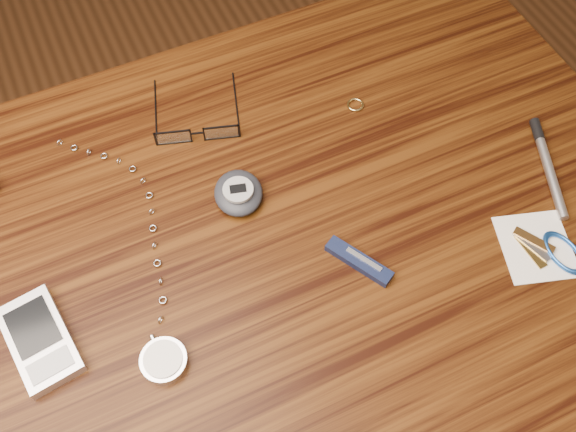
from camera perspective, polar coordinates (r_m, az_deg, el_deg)
name	(u,v)px	position (r m, az deg, el deg)	size (l,w,h in m)	color
ground	(277,408)	(1.46, -0.95, -16.73)	(3.80, 3.80, 0.00)	#472814
desk	(270,282)	(0.85, -1.58, -5.87)	(1.00, 0.70, 0.75)	#381C08
eyeglasses	(197,131)	(0.84, -8.06, 7.46)	(0.14, 0.14, 0.02)	black
gold_ring	(355,105)	(0.88, 6.00, 9.80)	(0.02, 0.02, 0.00)	tan
pocket_watch	(161,349)	(0.71, -11.20, -11.56)	(0.09, 0.36, 0.02)	#B9B9BD
pda_phone	(40,340)	(0.75, -21.21, -10.23)	(0.07, 0.12, 0.02)	silver
pedometer	(238,193)	(0.78, -4.44, 2.08)	(0.07, 0.08, 0.03)	#21242B
notepad_keys	(550,250)	(0.81, 22.30, -2.79)	(0.10, 0.11, 0.01)	white
pocket_knife	(359,261)	(0.74, 6.33, -4.01)	(0.06, 0.08, 0.01)	#0F1C32
silver_pen	(546,160)	(0.88, 21.96, 4.67)	(0.07, 0.14, 0.01)	#ADADB2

